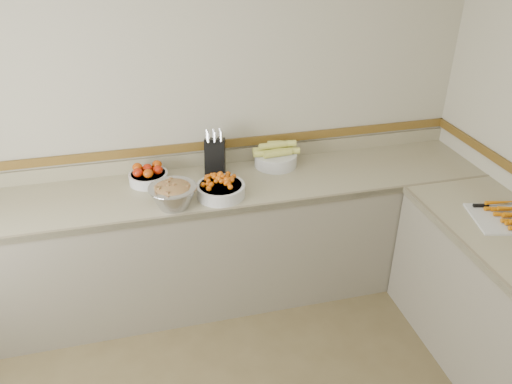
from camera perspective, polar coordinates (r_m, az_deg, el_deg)
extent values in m
plane|color=#AEA88F|center=(3.42, -8.45, 8.93)|extent=(4.00, 0.00, 4.00)
cube|color=gray|center=(3.30, -7.28, 0.17)|extent=(4.00, 0.65, 0.04)
cube|color=slate|center=(3.54, -6.82, -6.18)|extent=(4.00, 0.63, 0.86)
cube|color=#71654C|center=(3.03, -6.49, -2.67)|extent=(4.00, 0.02, 0.04)
cube|color=gray|center=(3.55, -8.02, 3.58)|extent=(4.00, 0.02, 0.10)
cube|color=brown|center=(3.50, -8.13, 5.03)|extent=(4.00, 0.02, 0.06)
cube|color=black|center=(3.40, -4.71, 4.02)|extent=(0.17, 0.19, 0.27)
cylinder|color=silver|center=(3.31, -5.48, 6.20)|extent=(0.03, 0.04, 0.07)
cylinder|color=silver|center=(3.31, -4.73, 6.28)|extent=(0.03, 0.04, 0.07)
cylinder|color=silver|center=(3.32, -4.00, 6.36)|extent=(0.03, 0.04, 0.07)
cylinder|color=silver|center=(3.33, -5.55, 6.38)|extent=(0.03, 0.04, 0.07)
cylinder|color=silver|center=(3.34, -4.81, 6.46)|extent=(0.03, 0.04, 0.07)
cylinder|color=silver|center=(3.34, -4.08, 6.53)|extent=(0.03, 0.04, 0.07)
cylinder|color=silver|center=(3.36, -5.62, 6.55)|extent=(0.03, 0.04, 0.07)
cylinder|color=silver|center=(3.36, -4.89, 6.63)|extent=(0.03, 0.04, 0.07)
cylinder|color=silver|center=(3.37, -4.16, 6.71)|extent=(0.03, 0.04, 0.07)
cylinder|color=silver|center=(3.39, -12.17, 1.62)|extent=(0.26, 0.26, 0.07)
torus|color=silver|center=(3.38, -12.22, 2.04)|extent=(0.26, 0.26, 0.01)
cylinder|color=white|center=(3.38, -12.22, 2.04)|extent=(0.23, 0.23, 0.01)
ellipsoid|color=#A31C06|center=(3.33, -13.35, 2.18)|extent=(0.07, 0.07, 0.06)
ellipsoid|color=#B23E06|center=(3.31, -12.22, 2.08)|extent=(0.07, 0.07, 0.06)
ellipsoid|color=#A31C06|center=(3.34, -11.16, 2.51)|extent=(0.07, 0.07, 0.06)
ellipsoid|color=#B23E06|center=(3.40, -13.40, 2.76)|extent=(0.07, 0.07, 0.06)
ellipsoid|color=#A31C06|center=(3.38, -12.30, 2.67)|extent=(0.07, 0.07, 0.06)
ellipsoid|color=#B23E06|center=(3.41, -11.26, 3.08)|extent=(0.07, 0.07, 0.06)
cylinder|color=silver|center=(3.16, -4.05, 0.20)|extent=(0.31, 0.31, 0.08)
torus|color=silver|center=(3.15, -4.07, 0.74)|extent=(0.31, 0.31, 0.01)
cylinder|color=white|center=(3.15, -4.07, 0.74)|extent=(0.27, 0.27, 0.01)
sphere|color=#B94B06|center=(3.10, -4.35, 1.54)|extent=(0.03, 0.03, 0.03)
sphere|color=#B94B06|center=(3.09, -3.61, 1.45)|extent=(0.03, 0.03, 0.03)
sphere|color=#B94B06|center=(3.11, -3.50, 1.49)|extent=(0.03, 0.03, 0.03)
sphere|color=#B94B06|center=(3.09, -4.34, 1.27)|extent=(0.03, 0.03, 0.03)
sphere|color=#B94B06|center=(3.06, -2.96, 0.57)|extent=(0.03, 0.03, 0.03)
sphere|color=#B94B06|center=(3.07, -5.58, 0.51)|extent=(0.03, 0.03, 0.03)
sphere|color=#B94B06|center=(3.17, -4.32, 1.89)|extent=(0.03, 0.03, 0.03)
sphere|color=#B94B06|center=(3.12, -4.03, 1.78)|extent=(0.03, 0.03, 0.03)
sphere|color=#B94B06|center=(3.13, -4.03, 1.80)|extent=(0.03, 0.03, 0.03)
sphere|color=#B94B06|center=(3.09, -4.35, 1.58)|extent=(0.03, 0.03, 0.03)
sphere|color=#B94B06|center=(3.12, -3.95, 1.80)|extent=(0.03, 0.03, 0.03)
sphere|color=#B94B06|center=(3.13, -3.87, 1.75)|extent=(0.03, 0.03, 0.03)
sphere|color=#B94B06|center=(3.09, -4.59, 1.25)|extent=(0.03, 0.03, 0.03)
sphere|color=#B94B06|center=(3.17, -3.46, 2.00)|extent=(0.03, 0.03, 0.03)
sphere|color=#B94B06|center=(3.14, -3.97, 1.90)|extent=(0.03, 0.03, 0.03)
sphere|color=#B94B06|center=(3.09, -3.37, 1.40)|extent=(0.03, 0.03, 0.03)
sphere|color=#B94B06|center=(3.07, -5.16, 0.82)|extent=(0.03, 0.03, 0.03)
sphere|color=#B94B06|center=(3.22, -4.14, 2.11)|extent=(0.03, 0.03, 0.03)
sphere|color=#B94B06|center=(3.11, -3.95, 1.75)|extent=(0.03, 0.03, 0.03)
sphere|color=#B94B06|center=(3.05, -3.90, 0.41)|extent=(0.03, 0.03, 0.03)
sphere|color=#B94B06|center=(3.11, -5.46, 1.25)|extent=(0.03, 0.03, 0.03)
sphere|color=#B94B06|center=(3.17, -4.63, 2.04)|extent=(0.03, 0.03, 0.03)
sphere|color=#B94B06|center=(3.14, -5.12, 1.71)|extent=(0.03, 0.03, 0.03)
sphere|color=#B94B06|center=(3.13, -4.42, 1.77)|extent=(0.03, 0.03, 0.03)
sphere|color=#B94B06|center=(3.08, -3.27, 1.28)|extent=(0.03, 0.03, 0.03)
sphere|color=#B94B06|center=(3.05, -3.35, 0.39)|extent=(0.03, 0.03, 0.03)
sphere|color=#B94B06|center=(3.10, -4.02, 1.50)|extent=(0.03, 0.03, 0.03)
sphere|color=#B94B06|center=(3.15, -2.15, 1.42)|extent=(0.03, 0.03, 0.03)
sphere|color=#B94B06|center=(3.06, -5.43, 0.40)|extent=(0.03, 0.03, 0.03)
sphere|color=#B94B06|center=(3.06, -3.76, 0.68)|extent=(0.03, 0.03, 0.03)
sphere|color=#B94B06|center=(3.10, -3.61, 1.56)|extent=(0.03, 0.03, 0.03)
sphere|color=#B94B06|center=(3.19, -5.02, 1.91)|extent=(0.03, 0.03, 0.03)
sphere|color=#B94B06|center=(3.11, -3.98, 1.82)|extent=(0.03, 0.03, 0.03)
sphere|color=#B94B06|center=(3.13, -5.65, 1.29)|extent=(0.03, 0.03, 0.03)
sphere|color=#B94B06|center=(3.13, -4.75, 1.87)|extent=(0.03, 0.03, 0.03)
sphere|color=#B94B06|center=(3.16, -2.15, 1.53)|extent=(0.03, 0.03, 0.03)
sphere|color=#B94B06|center=(3.10, -3.84, 1.76)|extent=(0.03, 0.03, 0.03)
sphere|color=#B94B06|center=(3.16, -2.89, 1.68)|extent=(0.03, 0.03, 0.03)
sphere|color=#B94B06|center=(3.05, -4.96, 0.50)|extent=(0.03, 0.03, 0.03)
sphere|color=#B94B06|center=(3.07, -4.89, 0.80)|extent=(0.03, 0.03, 0.03)
sphere|color=#B94B06|center=(3.11, -3.85, 1.81)|extent=(0.03, 0.03, 0.03)
sphere|color=#B94B06|center=(3.07, -4.38, 1.01)|extent=(0.03, 0.03, 0.03)
cylinder|color=silver|center=(3.54, 2.27, 3.75)|extent=(0.30, 0.30, 0.09)
torus|color=silver|center=(3.53, 2.28, 4.32)|extent=(0.30, 0.30, 0.01)
cylinder|color=#C2C351|center=(3.48, 1.34, 4.48)|extent=(0.20, 0.05, 0.05)
cylinder|color=#C2C351|center=(3.48, 2.49, 4.41)|extent=(0.20, 0.06, 0.05)
cylinder|color=#C2C351|center=(3.52, 3.38, 4.72)|extent=(0.21, 0.08, 0.05)
cylinder|color=#C2C351|center=(3.54, 1.25, 4.90)|extent=(0.20, 0.05, 0.05)
cylinder|color=#C2C351|center=(3.57, 2.61, 5.10)|extent=(0.21, 0.10, 0.05)
cylinder|color=#C2C351|center=(3.49, 1.98, 5.36)|extent=(0.20, 0.06, 0.05)
cylinder|color=#C2C351|center=(3.52, 2.96, 5.54)|extent=(0.21, 0.08, 0.05)
cylinder|color=#B2B2BA|center=(3.07, -9.43, -0.53)|extent=(0.29, 0.29, 0.14)
torus|color=#B2B2BA|center=(3.04, -9.53, 0.50)|extent=(0.30, 0.30, 0.01)
ellipsoid|color=maroon|center=(3.04, -9.51, 0.33)|extent=(0.24, 0.24, 0.08)
cube|color=maroon|center=(3.01, -11.34, 0.52)|extent=(0.03, 0.03, 0.02)
cube|color=#6A9C4C|center=(3.01, -10.08, 0.34)|extent=(0.02, 0.02, 0.02)
cube|color=maroon|center=(3.03, -10.07, 0.84)|extent=(0.02, 0.02, 0.02)
cube|color=#6A9C4C|center=(3.01, -9.30, 0.85)|extent=(0.03, 0.03, 0.02)
cube|color=maroon|center=(3.02, -10.00, 0.72)|extent=(0.03, 0.03, 0.02)
cube|color=#6A9C4C|center=(3.07, -9.32, 0.95)|extent=(0.03, 0.03, 0.02)
cube|color=maroon|center=(3.01, -11.07, 0.36)|extent=(0.03, 0.03, 0.02)
cube|color=#6A9C4C|center=(3.05, -10.02, 1.13)|extent=(0.03, 0.03, 0.02)
cube|color=maroon|center=(3.01, -7.85, 0.57)|extent=(0.03, 0.03, 0.02)
cube|color=#6A9C4C|center=(3.07, -9.57, 1.03)|extent=(0.03, 0.03, 0.02)
cube|color=maroon|center=(3.06, -8.17, 1.01)|extent=(0.02, 0.02, 0.02)
cube|color=#6A9C4C|center=(3.00, -10.46, 0.15)|extent=(0.03, 0.03, 0.02)
cube|color=maroon|center=(2.96, -10.08, -0.13)|extent=(0.03, 0.03, 0.02)
cube|color=#6A9C4C|center=(3.11, -9.72, 1.46)|extent=(0.03, 0.03, 0.02)
cube|color=beige|center=(3.29, 27.00, -2.71)|extent=(0.49, 0.42, 0.01)
cone|color=#B96106|center=(3.28, 27.17, -2.51)|extent=(0.17, 0.06, 0.03)
cone|color=#B96106|center=(3.29, 26.91, -2.28)|extent=(0.17, 0.06, 0.03)
cone|color=#B96106|center=(3.30, 26.74, -1.74)|extent=(0.17, 0.06, 0.03)
cone|color=#B96106|center=(3.32, 26.39, -1.85)|extent=(0.17, 0.06, 0.03)
cone|color=#B96106|center=(3.34, 26.14, -1.64)|extent=(0.17, 0.06, 0.03)
cone|color=#B96106|center=(3.34, 25.97, -1.10)|extent=(0.17, 0.06, 0.03)
cube|color=silver|center=(3.40, 26.02, -1.20)|extent=(0.18, 0.07, 0.00)
cube|color=black|center=(3.32, 24.30, -1.41)|extent=(0.09, 0.04, 0.02)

